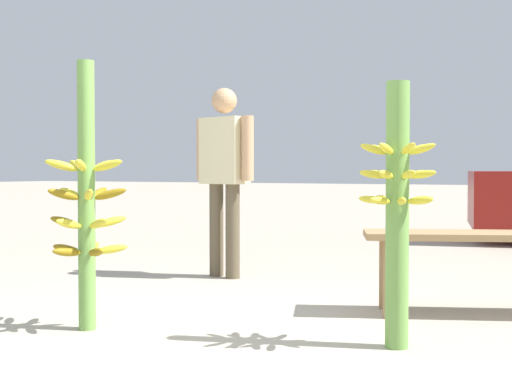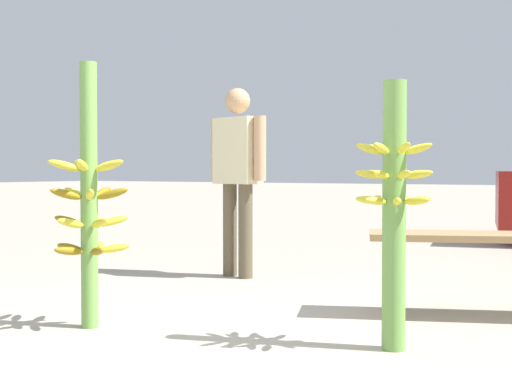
{
  "view_description": "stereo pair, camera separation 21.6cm",
  "coord_description": "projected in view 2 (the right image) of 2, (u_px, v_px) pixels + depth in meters",
  "views": [
    {
      "loc": [
        1.78,
        -2.94,
        0.88
      ],
      "look_at": [
        -0.03,
        0.49,
        0.76
      ],
      "focal_mm": 50.0,
      "sensor_mm": 36.0,
      "label": 1
    },
    {
      "loc": [
        1.97,
        -2.83,
        0.88
      ],
      "look_at": [
        -0.03,
        0.49,
        0.76
      ],
      "focal_mm": 50.0,
      "sensor_mm": 36.0,
      "label": 2
    }
  ],
  "objects": [
    {
      "name": "ground_plane",
      "position": [
        210.0,
        350.0,
        3.47
      ],
      "size": [
        80.0,
        80.0,
        0.0
      ],
      "primitive_type": "plane",
      "color": "#A89E8C"
    },
    {
      "name": "banana_stalk_left",
      "position": [
        89.0,
        200.0,
        3.94
      ],
      "size": [
        0.45,
        0.45,
        1.47
      ],
      "color": "#6B9E47",
      "rests_on": "ground_plane"
    },
    {
      "name": "banana_stalk_center",
      "position": [
        394.0,
        208.0,
        3.45
      ],
      "size": [
        0.38,
        0.38,
        1.31
      ],
      "color": "#6B9E47",
      "rests_on": "ground_plane"
    },
    {
      "name": "vendor_person",
      "position": [
        238.0,
        165.0,
        5.81
      ],
      "size": [
        0.62,
        0.28,
        1.54
      ],
      "rotation": [
        0.0,
        0.0,
        2.9
      ],
      "color": "brown",
      "rests_on": "ground_plane"
    },
    {
      "name": "market_bench",
      "position": [
        492.0,
        246.0,
        4.2
      ],
      "size": [
        1.47,
        0.91,
        0.5
      ],
      "rotation": [
        0.0,
        0.0,
        0.39
      ],
      "color": "#99754C",
      "rests_on": "ground_plane"
    }
  ]
}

